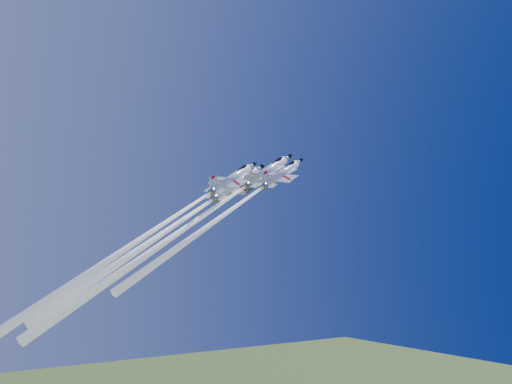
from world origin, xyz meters
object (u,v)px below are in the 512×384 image
jet_left (172,227)px  jet_slot (157,228)px  jet_lead (190,225)px  jet_right (227,212)px

jet_left → jet_slot: jet_left is taller
jet_left → jet_slot: size_ratio=1.04×
jet_lead → jet_right: (3.27, -9.11, 2.07)m
jet_lead → jet_left: 5.33m
jet_lead → jet_slot: 8.39m
jet_left → jet_right: (4.60, -14.26, 2.24)m
jet_lead → jet_right: jet_lead is taller
jet_left → jet_slot: 10.01m
jet_lead → jet_left: (-1.33, 5.16, -0.17)m
jet_lead → jet_right: bearing=5.3°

